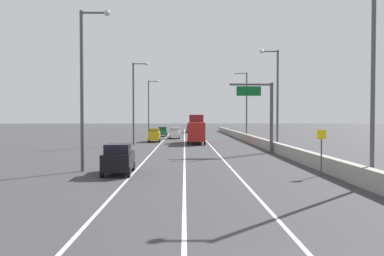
{
  "coord_description": "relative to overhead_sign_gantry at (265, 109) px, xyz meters",
  "views": [
    {
      "loc": [
        -1.98,
        -7.94,
        3.84
      ],
      "look_at": [
        -1.0,
        43.76,
        2.38
      ],
      "focal_mm": 36.31,
      "sensor_mm": 36.0,
      "label": 1
    }
  ],
  "objects": [
    {
      "name": "ground_plane",
      "position": [
        -6.55,
        30.77,
        -4.73
      ],
      "size": [
        320.0,
        320.0,
        0.0
      ],
      "primitive_type": "plane",
      "color": "#38383A"
    },
    {
      "name": "lane_stripe_left",
      "position": [
        -12.05,
        21.77,
        -4.73
      ],
      "size": [
        0.16,
        130.0,
        0.0
      ],
      "primitive_type": "cube",
      "color": "silver",
      "rests_on": "ground_plane"
    },
    {
      "name": "lane_stripe_center",
      "position": [
        -8.55,
        21.77,
        -4.73
      ],
      "size": [
        0.16,
        130.0,
        0.0
      ],
      "primitive_type": "cube",
      "color": "silver",
      "rests_on": "ground_plane"
    },
    {
      "name": "lane_stripe_right",
      "position": [
        -5.05,
        21.77,
        -4.73
      ],
      "size": [
        0.16,
        130.0,
        0.0
      ],
      "primitive_type": "cube",
      "color": "silver",
      "rests_on": "ground_plane"
    },
    {
      "name": "jersey_barrier_right",
      "position": [
        1.34,
        6.77,
        -4.18
      ],
      "size": [
        0.6,
        120.0,
        1.1
      ],
      "primitive_type": "cube",
      "color": "#9E998E",
      "rests_on": "ground_plane"
    },
    {
      "name": "overhead_sign_gantry",
      "position": [
        0.0,
        0.0,
        0.0
      ],
      "size": [
        4.68,
        0.36,
        7.5
      ],
      "color": "#47474C",
      "rests_on": "ground_plane"
    },
    {
      "name": "speed_advisory_sign",
      "position": [
        0.44,
        -15.98,
        -2.96
      ],
      "size": [
        0.6,
        0.11,
        3.0
      ],
      "color": "#4C4C51",
      "rests_on": "ground_plane"
    },
    {
      "name": "lamp_post_right_near",
      "position": [
        1.76,
        -19.66,
        1.73
      ],
      "size": [
        2.14,
        0.44,
        11.37
      ],
      "color": "#4C4C51",
      "rests_on": "ground_plane"
    },
    {
      "name": "lamp_post_right_second",
      "position": [
        1.63,
        2.06,
        1.73
      ],
      "size": [
        2.14,
        0.44,
        11.37
      ],
      "color": "#4C4C51",
      "rests_on": "ground_plane"
    },
    {
      "name": "lamp_post_right_third",
      "position": [
        1.64,
        23.78,
        1.73
      ],
      "size": [
        2.14,
        0.44,
        11.37
      ],
      "color": "#4C4C51",
      "rests_on": "ground_plane"
    },
    {
      "name": "lamp_post_left_near",
      "position": [
        -15.54,
        -13.66,
        1.73
      ],
      "size": [
        2.14,
        0.44,
        11.37
      ],
      "color": "#4C4C51",
      "rests_on": "ground_plane"
    },
    {
      "name": "lamp_post_left_mid",
      "position": [
        -15.36,
        12.4,
        1.73
      ],
      "size": [
        2.14,
        0.44,
        11.37
      ],
      "color": "#4C4C51",
      "rests_on": "ground_plane"
    },
    {
      "name": "lamp_post_left_far",
      "position": [
        -15.69,
        38.47,
        1.73
      ],
      "size": [
        2.14,
        0.44,
        11.37
      ],
      "color": "#4C4C51",
      "rests_on": "ground_plane"
    },
    {
      "name": "car_black_0",
      "position": [
        -12.99,
        -15.03,
        -3.71
      ],
      "size": [
        2.02,
        4.22,
        2.05
      ],
      "color": "black",
      "rests_on": "ground_plane"
    },
    {
      "name": "car_white_1",
      "position": [
        -10.35,
        28.13,
        -3.76
      ],
      "size": [
        1.86,
        4.05,
        1.94
      ],
      "color": "white",
      "rests_on": "ground_plane"
    },
    {
      "name": "car_green_2",
      "position": [
        -12.99,
        36.6,
        -3.78
      ],
      "size": [
        1.97,
        4.46,
        1.9
      ],
      "color": "#196033",
      "rests_on": "ground_plane"
    },
    {
      "name": "car_yellow_3",
      "position": [
        -13.25,
        19.02,
        -3.67
      ],
      "size": [
        1.91,
        4.5,
        2.13
      ],
      "color": "gold",
      "rests_on": "ground_plane"
    },
    {
      "name": "car_blue_4",
      "position": [
        -7.14,
        54.62,
        -3.76
      ],
      "size": [
        2.04,
        4.29,
        1.95
      ],
      "color": "#1E389E",
      "rests_on": "ground_plane"
    },
    {
      "name": "box_truck",
      "position": [
        -6.81,
        15.55,
        -2.81
      ],
      "size": [
        2.71,
        9.14,
        4.19
      ],
      "color": "#A51E19",
      "rests_on": "ground_plane"
    }
  ]
}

